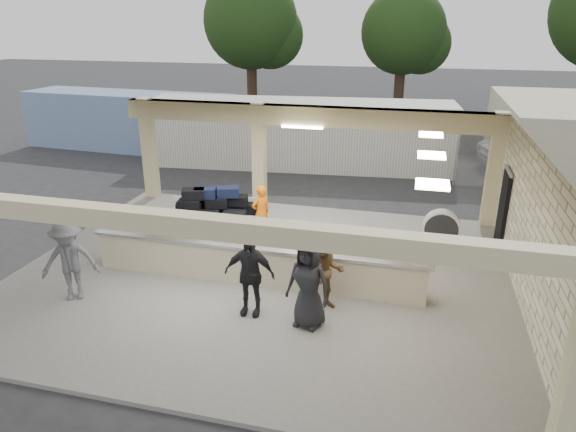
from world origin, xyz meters
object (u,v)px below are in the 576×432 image
(baggage_handler, at_px, (261,213))
(passenger_c, at_px, (69,261))
(luggage_cart, at_px, (212,211))
(passenger_d, at_px, (309,284))
(car_dark, at_px, (490,140))
(drum_fan, at_px, (441,228))
(baggage_counter, at_px, (255,263))
(car_white_a, at_px, (547,153))
(passenger_a, at_px, (325,272))
(passenger_b, at_px, (249,274))
(container_blue, at_px, (129,121))
(container_white, at_px, (299,134))

(baggage_handler, height_order, passenger_c, passenger_c)
(luggage_cart, relative_size, passenger_d, 1.52)
(luggage_cart, bearing_deg, car_dark, 43.21)
(drum_fan, relative_size, passenger_d, 0.58)
(baggage_counter, height_order, baggage_handler, baggage_handler)
(car_white_a, bearing_deg, passenger_a, 136.84)
(baggage_counter, distance_m, passenger_b, 1.47)
(baggage_counter, distance_m, passenger_c, 4.15)
(passenger_a, bearing_deg, passenger_c, 174.72)
(passenger_a, relative_size, passenger_b, 0.93)
(passenger_d, xyz_separation_m, car_white_a, (7.24, 14.16, -0.30))
(passenger_c, relative_size, car_white_a, 0.35)
(luggage_cart, xyz_separation_m, passenger_d, (3.58, -3.69, 0.10))
(passenger_b, height_order, container_blue, container_blue)
(container_white, bearing_deg, car_dark, 22.34)
(drum_fan, xyz_separation_m, passenger_b, (-4.02, -4.44, 0.33))
(luggage_cart, distance_m, container_white, 8.65)
(luggage_cart, height_order, container_white, container_white)
(drum_fan, height_order, passenger_d, passenger_d)
(baggage_handler, relative_size, container_blue, 0.16)
(drum_fan, xyz_separation_m, car_white_a, (4.52, 9.58, 0.06))
(container_white, bearing_deg, passenger_b, -86.93)
(passenger_b, bearing_deg, container_blue, 125.92)
(passenger_d, height_order, car_white_a, passenger_d)
(car_white_a, relative_size, car_dark, 1.33)
(passenger_d, height_order, car_dark, passenger_d)
(passenger_d, relative_size, container_white, 0.15)
(car_white_a, relative_size, container_white, 0.41)
(car_white_a, bearing_deg, passenger_d, 137.43)
(baggage_counter, xyz_separation_m, passenger_b, (0.32, -1.37, 0.44))
(drum_fan, xyz_separation_m, passenger_d, (-2.72, -4.58, 0.36))
(container_white, xyz_separation_m, container_blue, (-8.75, 1.05, -0.05))
(passenger_b, bearing_deg, car_white_a, 56.05)
(luggage_cart, xyz_separation_m, car_dark, (8.84, 12.96, -0.29))
(passenger_b, height_order, car_dark, passenger_b)
(passenger_c, bearing_deg, container_white, 51.73)
(baggage_handler, relative_size, passenger_a, 0.94)
(baggage_handler, height_order, car_white_a, baggage_handler)
(passenger_a, bearing_deg, container_blue, 118.22)
(car_dark, bearing_deg, container_blue, 103.70)
(container_blue, bearing_deg, passenger_b, -47.56)
(passenger_d, relative_size, car_dark, 0.48)
(luggage_cart, xyz_separation_m, passenger_c, (-1.77, -3.94, 0.08))
(baggage_counter, xyz_separation_m, passenger_c, (-3.73, -1.76, 0.45))
(baggage_handler, bearing_deg, passenger_a, 77.13)
(passenger_c, distance_m, car_dark, 19.96)
(passenger_d, bearing_deg, container_white, 118.60)
(passenger_a, bearing_deg, luggage_cart, 126.71)
(luggage_cart, relative_size, container_white, 0.22)
(luggage_cart, bearing_deg, car_white_a, 31.55)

